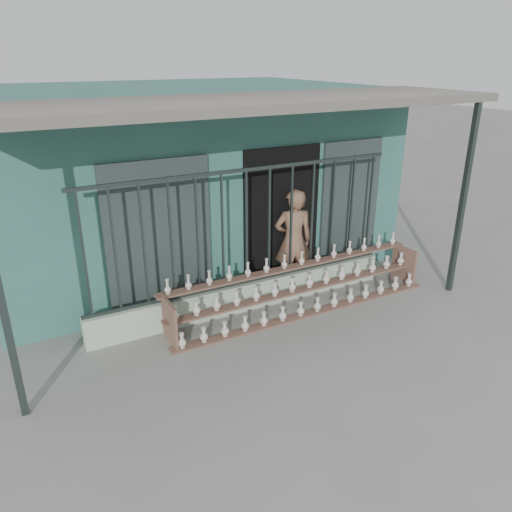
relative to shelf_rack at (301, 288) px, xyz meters
name	(u,v)px	position (x,y,z in m)	size (l,w,h in m)	color
ground	(290,347)	(-0.74, -0.88, -0.36)	(60.00, 60.00, 0.00)	slate
workshop_building	(178,172)	(-0.74, 3.35, 1.26)	(7.40, 6.60, 3.21)	#2E6156
parapet_wall	(247,295)	(-0.74, 0.42, -0.14)	(5.00, 0.20, 0.45)	#AAC0A4
security_fence	(246,228)	(-0.74, 0.42, 0.98)	(5.00, 0.04, 1.80)	#283330
shelf_rack	(301,288)	(0.00, 0.00, 0.00)	(4.50, 0.68, 0.85)	brown
elderly_woman	(293,241)	(0.26, 0.68, 0.51)	(0.64, 0.42, 1.76)	brown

